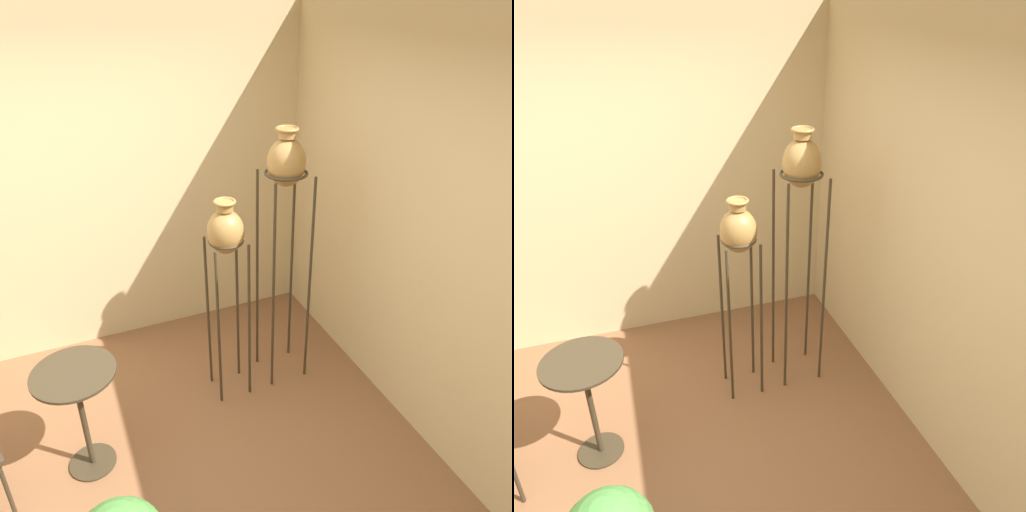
# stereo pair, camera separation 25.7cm
# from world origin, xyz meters

# --- Properties ---
(wall_back) EXTENTS (7.80, 0.06, 2.70)m
(wall_back) POSITION_xyz_m (0.00, 1.93, 1.35)
(wall_back) COLOR #D1B784
(wall_back) RESTS_ON ground_plane
(wall_right) EXTENTS (0.06, 7.80, 2.70)m
(wall_right) POSITION_xyz_m (1.93, 0.00, 1.35)
(wall_right) COLOR #D1B784
(wall_right) RESTS_ON ground_plane
(vase_stand_tall) EXTENTS (0.31, 0.31, 1.94)m
(vase_stand_tall) POSITION_xyz_m (1.31, 0.92, 1.63)
(vase_stand_tall) COLOR #382D1E
(vase_stand_tall) RESTS_ON ground_plane
(vase_stand_medium) EXTENTS (0.25, 0.25, 1.54)m
(vase_stand_medium) POSITION_xyz_m (0.87, 0.88, 1.26)
(vase_stand_medium) COLOR #382D1E
(vase_stand_medium) RESTS_ON ground_plane
(side_table) EXTENTS (0.49, 0.49, 0.76)m
(side_table) POSITION_xyz_m (-0.20, 0.57, 0.55)
(side_table) COLOR #382D1E
(side_table) RESTS_ON ground_plane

